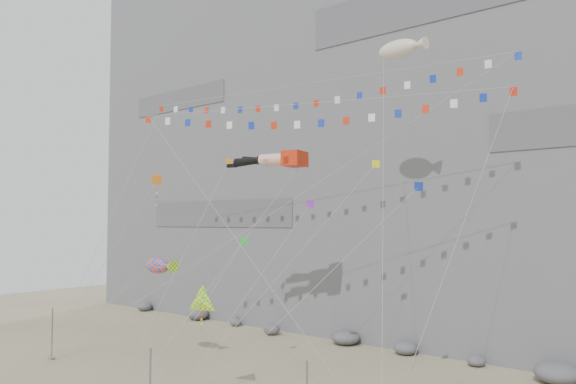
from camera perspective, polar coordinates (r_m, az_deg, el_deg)
The scene contains 15 objects.
cliff at distance 66.01m, azimuth 13.11°, elevation 9.21°, with size 80.00×28.00×50.00m, color slate.
talus_boulders at distance 52.57m, azimuth 5.88°, elevation -14.52°, with size 60.00×3.00×1.20m, color slate, non-canonical shape.
anchor_pole_left at distance 50.37m, azimuth -22.85°, elevation -13.14°, with size 0.12×0.12×4.08m, color gray.
legs_kite at distance 44.13m, azimuth -1.42°, elevation 3.24°, with size 6.74×16.54×22.09m.
flag_banner_upper at distance 45.80m, azimuth 1.79°, elevation 10.89°, with size 31.89×15.07×30.12m.
flag_banner_lower at distance 39.95m, azimuth 2.16°, elevation 8.97°, with size 25.32×10.63×22.35m.
harlequin_kite at distance 48.70m, azimuth -13.24°, elevation 1.13°, with size 4.66×8.89×17.01m.
fish_windsock at distance 44.79m, azimuth -13.12°, elevation -7.29°, with size 10.24×5.17×12.01m.
delta_kite at distance 35.00m, azimuth -8.83°, elevation -11.02°, with size 3.01×6.25×8.60m.
blimp_windsock at distance 42.54m, azimuth 11.08°, elevation 14.00°, with size 7.37×12.49×26.70m.
small_kite_a at distance 46.20m, azimuth -6.18°, elevation 2.72°, with size 2.96×12.75×20.16m.
small_kite_b at distance 39.51m, azimuth 2.10°, elevation -1.47°, with size 3.46×11.00×16.29m.
small_kite_c at distance 40.60m, azimuth -4.64°, elevation -5.20°, with size 1.21×9.92×13.34m.
small_kite_d at distance 38.73m, azimuth 8.56°, elevation 2.43°, with size 6.52×14.69×21.37m.
small_kite_e at distance 33.98m, azimuth 12.74°, elevation 0.15°, with size 10.60×10.32×19.06m.
Camera 1 is at (28.69, -25.79, 11.05)m, focal length 35.00 mm.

